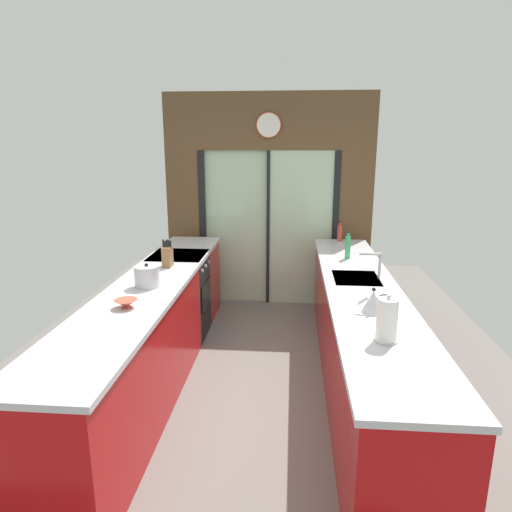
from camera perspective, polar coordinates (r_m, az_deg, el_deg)
name	(u,v)px	position (r m, az deg, el deg)	size (l,w,h in m)	color
ground_plane	(257,366)	(4.48, 0.18, -13.76)	(5.04, 7.60, 0.02)	slate
back_wall_unit	(268,188)	(5.78, 1.60, 8.58)	(2.64, 0.12, 2.70)	brown
left_counter_run	(148,338)	(4.03, -13.58, -10.04)	(0.62, 3.80, 0.92)	#AD0C0F
right_counter_run	(359,337)	(4.04, 13.01, -9.96)	(0.62, 3.80, 0.92)	#AD0C0F
sink_faucet	(376,261)	(4.10, 15.00, -0.63)	(0.19, 0.02, 0.23)	#B7BABC
oven_range	(180,296)	(5.03, -9.64, -4.99)	(0.60, 0.60, 0.92)	black
mixing_bowl	(126,303)	(3.43, -16.19, -5.81)	(0.17, 0.17, 0.06)	#BC4C38
knife_block	(168,256)	(4.43, -11.18, -0.03)	(0.09, 0.14, 0.27)	brown
stock_pot	(147,276)	(3.85, -13.68, -2.53)	(0.21, 0.21, 0.20)	#B7BABC
kettle	(373,302)	(3.29, 14.68, -5.67)	(0.24, 0.16, 0.19)	#B7BABC
soap_bottle_near	(348,247)	(4.74, 11.59, 1.15)	(0.05, 0.05, 0.29)	#339E56
soap_bottle_far	(340,233)	(5.57, 10.58, 2.93)	(0.06, 0.06, 0.25)	#B23D2D
paper_towel_roll	(387,320)	(2.84, 16.30, -7.87)	(0.14, 0.14, 0.30)	#B7BABC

